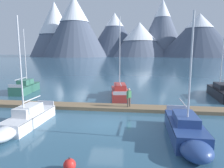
{
  "coord_description": "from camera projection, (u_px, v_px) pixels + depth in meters",
  "views": [
    {
      "loc": [
        1.37,
        -13.86,
        5.19
      ],
      "look_at": [
        0.0,
        6.0,
        2.0
      ],
      "focal_mm": 32.29,
      "sensor_mm": 36.0,
      "label": 1
    }
  ],
  "objects": [
    {
      "name": "mountain_central_massif",
      "position": [
        75.0,
        26.0,
        210.41
      ],
      "size": [
        68.35,
        68.35,
        61.88
      ],
      "color": "#4C566B",
      "rests_on": "ground"
    },
    {
      "name": "mountain_shoulder_ridge",
      "position": [
        115.0,
        34.0,
        236.82
      ],
      "size": [
        65.65,
        65.65,
        50.0
      ],
      "color": "#424C60",
      "rests_on": "ground"
    },
    {
      "name": "mountain_north_horn",
      "position": [
        199.0,
        35.0,
        204.53
      ],
      "size": [
        78.61,
        78.61,
        43.31
      ],
      "color": "#424C60",
      "rests_on": "ground"
    },
    {
      "name": "ground_plane",
      "position": [
        106.0,
        124.0,
        14.57
      ],
      "size": [
        700.0,
        700.0,
        0.0
      ],
      "primitive_type": "plane",
      "color": "#335B75"
    },
    {
      "name": "mountain_east_summit",
      "position": [
        139.0,
        38.0,
        221.51
      ],
      "size": [
        65.73,
        65.73,
        37.04
      ],
      "color": "slate",
      "rests_on": "ground"
    },
    {
      "name": "sailboat_nearest_berth",
      "position": [
        27.0,
        87.0,
        26.34
      ],
      "size": [
        2.0,
        5.95,
        8.06
      ],
      "color": "#336B56",
      "rests_on": "ground"
    },
    {
      "name": "sailboat_second_berth",
      "position": [
        25.0,
        119.0,
        13.9
      ],
      "size": [
        2.09,
        6.24,
        7.48
      ],
      "color": "white",
      "rests_on": "ground"
    },
    {
      "name": "mountain_rear_spur",
      "position": [
        162.0,
        28.0,
        234.86
      ],
      "size": [
        57.49,
        57.49,
        64.72
      ],
      "color": "slate",
      "rests_on": "ground"
    },
    {
      "name": "mooring_buoy_inner_mooring",
      "position": [
        70.0,
        165.0,
        8.84
      ],
      "size": [
        0.55,
        0.55,
        0.63
      ],
      "color": "red",
      "rests_on": "ground"
    },
    {
      "name": "person_on_dock",
      "position": [
        129.0,
        96.0,
        17.95
      ],
      "size": [
        0.44,
        0.45,
        1.69
      ],
      "color": "brown",
      "rests_on": "dock"
    },
    {
      "name": "sailboat_far_berth",
      "position": [
        220.0,
        91.0,
        23.27
      ],
      "size": [
        2.5,
        7.63,
        6.76
      ],
      "color": "black",
      "rests_on": "ground"
    },
    {
      "name": "dock",
      "position": [
        111.0,
        107.0,
        18.49
      ],
      "size": [
        28.76,
        3.5,
        0.3
      ],
      "color": "#846B4C",
      "rests_on": "ground"
    },
    {
      "name": "sailboat_mid_dock_port",
      "position": [
        120.0,
        91.0,
        23.64
      ],
      "size": [
        2.33,
        6.87,
        9.15
      ],
      "color": "#B2332D",
      "rests_on": "ground"
    },
    {
      "name": "sailboat_mid_dock_starboard",
      "position": [
        186.0,
        131.0,
        11.82
      ],
      "size": [
        2.2,
        6.29,
        7.37
      ],
      "color": "navy",
      "rests_on": "ground"
    },
    {
      "name": "mountain_west_summit",
      "position": [
        55.0,
        27.0,
        235.35
      ],
      "size": [
        58.89,
        58.89,
        62.41
      ],
      "color": "slate",
      "rests_on": "ground"
    }
  ]
}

